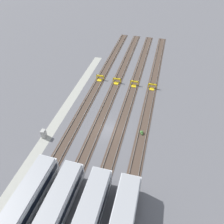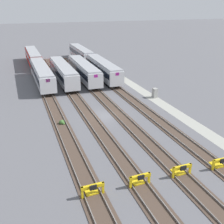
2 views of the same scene
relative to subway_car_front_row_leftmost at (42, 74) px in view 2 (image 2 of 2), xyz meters
The scene contains 18 objects.
ground_plane 20.77m from the subway_car_front_row_leftmost, 162.02° to the right, with size 400.00×400.00×0.00m, color #5B5B60.
service_walkway 25.82m from the subway_car_front_row_leftmost, 139.80° to the right, with size 54.00×2.00×0.01m, color #9E9E93.
rail_track_nearest 23.53m from the subway_car_front_row_leftmost, 146.98° to the right, with size 90.00×2.24×0.21m.
rail_track_near_inner 21.52m from the subway_car_front_row_leftmost, 156.59° to the right, with size 90.00×2.24×0.21m.
rail_track_middle 20.21m from the subway_car_front_row_leftmost, 167.81° to the right, with size 90.00×2.24×0.21m.
rail_track_far_inner 19.76m from the subway_car_front_row_leftmost, behind, with size 90.00×2.24×0.21m.
subway_car_front_row_leftmost is the anchor object (origin of this frame).
subway_car_front_row_left_inner 8.55m from the subway_car_front_row_leftmost, 90.00° to the right, with size 18.03×3.06×3.70m.
subway_car_front_row_centre 23.07m from the subway_car_front_row_leftmost, 33.78° to the right, with size 18.02×2.95×3.70m.
subway_car_front_row_right_inner 18.79m from the subway_car_front_row_leftmost, ahead, with size 18.02×2.95×3.70m.
subway_car_front_row_rightmost 4.20m from the subway_car_front_row_leftmost, 90.00° to the right, with size 18.01×2.89×3.70m.
subway_car_back_row_leftmost 12.73m from the subway_car_front_row_leftmost, 90.00° to the right, with size 18.06×3.27×3.70m.
bumper_stop_nearest_track 37.85m from the subway_car_front_row_leftmost, 160.24° to the right, with size 1.37×2.01×1.22m.
bumper_stop_near_inner_track 36.31m from the subway_car_front_row_leftmost, 166.43° to the right, with size 1.34×2.00×1.22m.
bumper_stop_middle_track 35.47m from the subway_car_front_row_leftmost, behind, with size 1.35×2.00×1.22m.
bumper_stop_far_inner_track 35.06m from the subway_car_front_row_leftmost, behind, with size 1.35×2.00×1.22m.
electrical_cabinet 22.75m from the subway_car_front_row_leftmost, 131.42° to the right, with size 0.90×0.73×1.60m.
weed_clump 20.30m from the subway_car_front_row_leftmost, behind, with size 0.92×0.70×0.64m.
Camera 2 is at (-32.61, 11.03, 14.94)m, focal length 42.00 mm.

